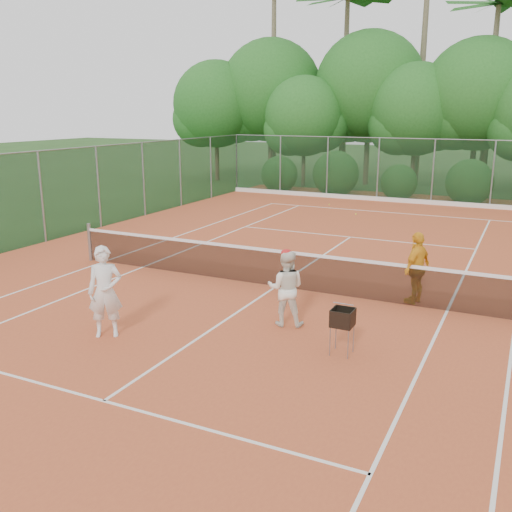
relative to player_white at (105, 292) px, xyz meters
The scene contains 12 objects.
ground 4.72m from the player_white, 68.83° to the left, with size 120.00×120.00×0.00m, color #204117.
clay_court 4.71m from the player_white, 68.83° to the left, with size 18.00×36.00×0.02m, color #C0542C.
tennis_net 4.64m from the player_white, 68.83° to the left, with size 11.97×0.10×1.10m.
player_white is the anchor object (origin of this frame).
player_center_grp 3.56m from the player_white, 35.41° to the left, with size 0.90×0.78×1.60m.
player_yellow 6.83m from the player_white, 42.68° to the left, with size 0.97×0.40×1.65m, color #F3AB20.
ball_hopper 4.54m from the player_white, 14.86° to the left, with size 0.37×0.37×0.86m.
stray_ball_a 16.98m from the player_white, 94.11° to the left, with size 0.07×0.07×0.07m, color yellow.
stray_ball_b 15.05m from the player_white, 87.70° to the left, with size 0.07×0.07×0.07m, color #E3F037.
court_markings 4.71m from the player_white, 68.83° to the left, with size 11.03×23.83×0.01m.
fence_back 19.40m from the player_white, 85.06° to the left, with size 18.07×0.07×3.00m.
tropical_treeline 25.08m from the player_white, 82.79° to the left, with size 32.10×8.49×15.03m.
Camera 1 is at (5.50, -12.42, 4.30)m, focal length 40.00 mm.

